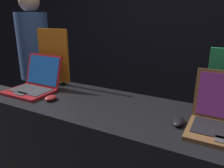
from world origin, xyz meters
The scene contains 7 objects.
wall_back centered at (0.00, 2.04, 1.40)m, with size 8.00×0.05×2.80m.
display_counter centered at (0.00, 0.30, 0.46)m, with size 1.77×0.60×0.91m.
laptop_front centered at (-0.66, 0.28, 0.97)m, with size 0.34×0.33×0.26m.
mouse_front centered at (-0.42, 0.20, 0.93)m, with size 0.07×0.09×0.03m.
promo_stand_front centered at (-0.66, 0.50, 1.13)m, with size 0.30×0.07×0.45m.
mouse_back centered at (0.43, 0.26, 0.93)m, with size 0.06×0.11×0.03m.
person_bystander centered at (-1.21, 0.81, 0.88)m, with size 0.32×0.32×1.70m.
Camera 1 is at (0.62, -0.83, 1.46)m, focal length 35.00 mm.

